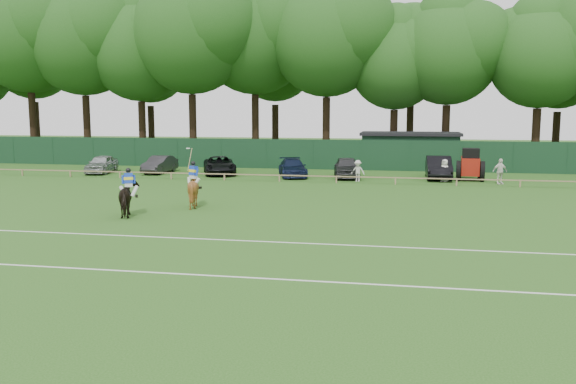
% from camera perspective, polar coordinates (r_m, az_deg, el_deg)
% --- Properties ---
extents(ground, '(160.00, 160.00, 0.00)m').
position_cam_1_polar(ground, '(24.63, -2.47, -4.14)').
color(ground, '#1E4C14').
rests_on(ground, ground).
extents(horse_dark, '(1.74, 2.32, 1.78)m').
position_cam_1_polar(horse_dark, '(29.89, -14.64, -0.52)').
color(horse_dark, black).
rests_on(horse_dark, ground).
extents(horse_chestnut, '(2.14, 2.22, 1.88)m').
position_cam_1_polar(horse_chestnut, '(32.03, -8.82, 0.28)').
color(horse_chestnut, brown).
rests_on(horse_chestnut, ground).
extents(sedan_silver, '(2.29, 4.41, 1.43)m').
position_cam_1_polar(sedan_silver, '(50.35, -17.04, 2.51)').
color(sedan_silver, '#A8ACAE').
rests_on(sedan_silver, ground).
extents(sedan_grey, '(1.58, 4.18, 1.36)m').
position_cam_1_polar(sedan_grey, '(49.23, -11.92, 2.53)').
color(sedan_grey, '#2B2B2D').
rests_on(sedan_grey, ground).
extents(suv_black, '(3.93, 5.50, 1.39)m').
position_cam_1_polar(suv_black, '(47.49, -6.42, 2.48)').
color(suv_black, black).
rests_on(suv_black, ground).
extents(sedan_navy, '(3.10, 4.95, 1.34)m').
position_cam_1_polar(sedan_navy, '(45.58, 0.43, 2.27)').
color(sedan_navy, '#111A37').
rests_on(sedan_navy, ground).
extents(hatch_grey, '(2.43, 4.73, 1.54)m').
position_cam_1_polar(hatch_grey, '(45.08, 5.52, 2.30)').
color(hatch_grey, '#333336').
rests_on(hatch_grey, ground).
extents(estate_black, '(1.79, 5.00, 1.64)m').
position_cam_1_polar(estate_black, '(45.59, 13.91, 2.23)').
color(estate_black, black).
rests_on(estate_black, ground).
extents(spectator_left, '(1.02, 0.66, 1.50)m').
position_cam_1_polar(spectator_left, '(42.93, 6.55, 1.98)').
color(spectator_left, beige).
rests_on(spectator_left, ground).
extents(spectator_mid, '(1.11, 0.76, 1.74)m').
position_cam_1_polar(spectator_mid, '(43.53, 19.21, 1.83)').
color(spectator_mid, white).
rests_on(spectator_mid, ground).
extents(spectator_right, '(0.92, 0.85, 1.58)m').
position_cam_1_polar(spectator_right, '(43.87, 14.44, 1.96)').
color(spectator_right, white).
rests_on(spectator_right, ground).
extents(rider_dark, '(0.90, 0.58, 1.41)m').
position_cam_1_polar(rider_dark, '(29.78, -14.69, 0.96)').
color(rider_dark, silver).
rests_on(rider_dark, ground).
extents(rider_chestnut, '(0.88, 0.80, 2.05)m').
position_cam_1_polar(rider_chestnut, '(31.93, -8.87, 1.73)').
color(rider_chestnut, silver).
rests_on(rider_chestnut, ground).
extents(pitch_lines, '(60.00, 5.10, 0.01)m').
position_cam_1_polar(pitch_lines, '(21.33, -4.65, -6.04)').
color(pitch_lines, silver).
rests_on(pitch_lines, ground).
extents(pitch_rail, '(62.10, 0.10, 0.50)m').
position_cam_1_polar(pitch_rail, '(42.07, 3.20, 1.48)').
color(pitch_rail, '#997F5B').
rests_on(pitch_rail, ground).
extents(perimeter_fence, '(92.08, 0.08, 2.50)m').
position_cam_1_polar(perimeter_fence, '(50.89, 4.57, 3.49)').
color(perimeter_fence, '#14351E').
rests_on(perimeter_fence, ground).
extents(utility_shed, '(8.40, 4.40, 3.04)m').
position_cam_1_polar(utility_shed, '(53.56, 11.34, 3.89)').
color(utility_shed, '#14331E').
rests_on(utility_shed, ground).
extents(tree_row, '(96.00, 12.00, 21.00)m').
position_cam_1_polar(tree_row, '(58.77, 7.37, 2.82)').
color(tree_row, '#26561C').
rests_on(tree_row, ground).
extents(tractor, '(2.01, 2.84, 2.29)m').
position_cam_1_polar(tractor, '(45.20, 16.69, 2.42)').
color(tractor, '#9A1A0E').
rests_on(tractor, ground).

